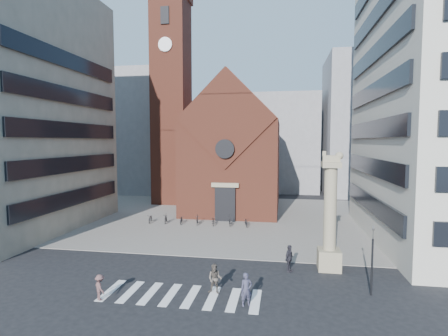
{
  "coord_description": "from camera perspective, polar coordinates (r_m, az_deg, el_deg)",
  "views": [
    {
      "loc": [
        6.58,
        -22.86,
        9.39
      ],
      "look_at": [
        1.36,
        8.0,
        6.97
      ],
      "focal_mm": 28.0,
      "sensor_mm": 36.0,
      "label": 1
    }
  ],
  "objects": [
    {
      "name": "bg_block_mid",
      "position": [
        67.86,
        9.13,
        4.03
      ],
      "size": [
        14.0,
        12.0,
        18.0
      ],
      "primitive_type": "cube",
      "color": "gray",
      "rests_on": "ground"
    },
    {
      "name": "scooter_1",
      "position": [
        40.78,
        -9.48,
        -8.14
      ],
      "size": [
        0.83,
        1.79,
        1.04
      ],
      "primitive_type": "imported",
      "rotation": [
        0.0,
        0.0,
        0.2
      ],
      "color": "black",
      "rests_on": "piazza"
    },
    {
      "name": "scooter_5",
      "position": [
        39.04,
        0.93,
        -8.64
      ],
      "size": [
        0.83,
        1.79,
        1.04
      ],
      "primitive_type": "imported",
      "rotation": [
        0.0,
        0.0,
        0.2
      ],
      "color": "black",
      "rests_on": "piazza"
    },
    {
      "name": "traffic_light",
      "position": [
        23.61,
        23.04,
        -13.44
      ],
      "size": [
        0.13,
        0.16,
        4.3
      ],
      "color": "black",
      "rests_on": "ground"
    },
    {
      "name": "scooter_3",
      "position": [
        39.75,
        -4.4,
        -8.42
      ],
      "size": [
        0.83,
        1.79,
        1.04
      ],
      "primitive_type": "imported",
      "rotation": [
        0.0,
        0.0,
        0.2
      ],
      "color": "black",
      "rests_on": "piazza"
    },
    {
      "name": "scooter_6",
      "position": [
        38.83,
        3.65,
        -8.8
      ],
      "size": [
        0.97,
        1.87,
        0.94
      ],
      "primitive_type": "imported",
      "rotation": [
        0.0,
        0.0,
        0.2
      ],
      "color": "black",
      "rests_on": "piazza"
    },
    {
      "name": "pedestrian_1",
      "position": [
        22.55,
        -1.49,
        -17.63
      ],
      "size": [
        0.96,
        0.78,
        1.85
      ],
      "primitive_type": "imported",
      "rotation": [
        0.0,
        0.0,
        -0.1
      ],
      "color": "#4C443D",
      "rests_on": "ground"
    },
    {
      "name": "ground",
      "position": [
        25.57,
        -6.29,
        -17.15
      ],
      "size": [
        120.0,
        120.0,
        0.0
      ],
      "primitive_type": "plane",
      "color": "black",
      "rests_on": "ground"
    },
    {
      "name": "scooter_2",
      "position": [
        40.24,
        -6.97,
        -8.36
      ],
      "size": [
        0.97,
        1.87,
        0.94
      ],
      "primitive_type": "imported",
      "rotation": [
        0.0,
        0.0,
        0.2
      ],
      "color": "black",
      "rests_on": "piazza"
    },
    {
      "name": "bg_block_right",
      "position": [
        66.72,
        23.1,
        6.3
      ],
      "size": [
        16.0,
        14.0,
        24.0
      ],
      "primitive_type": "cube",
      "color": "gray",
      "rests_on": "ground"
    },
    {
      "name": "lion_column",
      "position": [
        26.75,
        16.91,
        -8.59
      ],
      "size": [
        1.63,
        1.6,
        8.68
      ],
      "color": "#9C9071",
      "rests_on": "ground"
    },
    {
      "name": "scooter_4",
      "position": [
        39.37,
        -1.76,
        -8.61
      ],
      "size": [
        0.97,
        1.87,
        0.94
      ],
      "primitive_type": "imported",
      "rotation": [
        0.0,
        0.0,
        0.2
      ],
      "color": "black",
      "rests_on": "piazza"
    },
    {
      "name": "campanile",
      "position": [
        53.86,
        -8.57,
        11.13
      ],
      "size": [
        5.5,
        5.5,
        31.2
      ],
      "color": "brown",
      "rests_on": "ground"
    },
    {
      "name": "bg_block_left",
      "position": [
        68.27,
        -13.39,
        5.64
      ],
      "size": [
        16.0,
        14.0,
        22.0
      ],
      "primitive_type": "cube",
      "color": "gray",
      "rests_on": "ground"
    },
    {
      "name": "zebra_crossing",
      "position": [
        22.77,
        -7.07,
        -19.95
      ],
      "size": [
        10.2,
        3.2,
        0.01
      ],
      "primitive_type": null,
      "color": "white",
      "rests_on": "ground"
    },
    {
      "name": "pedestrian_2",
      "position": [
        26.28,
        10.59,
        -14.32
      ],
      "size": [
        0.91,
        1.25,
        1.96
      ],
      "primitive_type": "imported",
      "rotation": [
        0.0,
        0.0,
        1.15
      ],
      "color": "#27252D",
      "rests_on": "ground"
    },
    {
      "name": "scooter_0",
      "position": [
        41.42,
        -11.92,
        -8.05
      ],
      "size": [
        0.97,
        1.87,
        0.94
      ],
      "primitive_type": "imported",
      "rotation": [
        0.0,
        0.0,
        0.2
      ],
      "color": "black",
      "rests_on": "piazza"
    },
    {
      "name": "piazza",
      "position": [
        43.39,
        0.65,
        -8.05
      ],
      "size": [
        46.0,
        30.0,
        0.05
      ],
      "primitive_type": "cube",
      "color": "gray",
      "rests_on": "ground"
    },
    {
      "name": "church",
      "position": [
        48.37,
        1.77,
        2.75
      ],
      "size": [
        12.0,
        16.65,
        18.0
      ],
      "color": "brown",
      "rests_on": "ground"
    },
    {
      "name": "pedestrian_0",
      "position": [
        21.08,
        3.66,
        -19.18
      ],
      "size": [
        0.82,
        0.71,
        1.9
      ],
      "primitive_type": "imported",
      "rotation": [
        0.0,
        0.0,
        0.44
      ],
      "color": "#343246",
      "rests_on": "ground"
    },
    {
      "name": "pedestrian_3",
      "position": [
        22.97,
        -19.61,
        -17.89
      ],
      "size": [
        1.13,
        1.06,
        1.53
      ],
      "primitive_type": "imported",
      "rotation": [
        0.0,
        0.0,
        2.46
      ],
      "color": "brown",
      "rests_on": "ground"
    }
  ]
}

